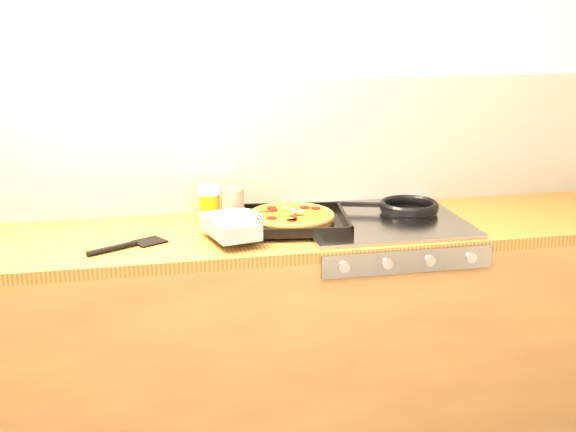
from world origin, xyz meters
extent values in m
plane|color=beige|center=(0.00, 1.40, 1.25)|extent=(3.20, 0.00, 3.20)
cube|color=white|center=(0.00, 1.39, 1.15)|extent=(3.20, 0.02, 0.50)
cube|color=olive|center=(0.00, 1.10, 0.43)|extent=(3.20, 0.60, 0.86)
cube|color=olive|center=(0.00, 1.10, 0.88)|extent=(3.20, 0.60, 0.04)
cube|color=gray|center=(0.45, 0.80, 0.85)|extent=(0.60, 0.03, 0.08)
cylinder|color=#A5A5AA|center=(0.23, 0.78, 0.85)|extent=(0.04, 0.02, 0.04)
cylinder|color=#A5A5AA|center=(0.38, 0.78, 0.85)|extent=(0.04, 0.02, 0.04)
cylinder|color=#A5A5AA|center=(0.53, 0.78, 0.85)|extent=(0.04, 0.02, 0.04)
cylinder|color=#A5A5AA|center=(0.67, 0.78, 0.85)|extent=(0.04, 0.02, 0.04)
cube|color=gray|center=(0.45, 1.10, 0.91)|extent=(0.60, 0.56, 0.02)
cube|color=black|center=(0.11, 1.09, 0.92)|extent=(0.44, 0.40, 0.01)
cube|color=black|center=(0.14, 1.26, 0.94)|extent=(0.40, 0.06, 0.02)
cube|color=black|center=(0.09, 0.93, 0.94)|extent=(0.40, 0.06, 0.02)
cube|color=black|center=(0.31, 1.07, 0.94)|extent=(0.06, 0.35, 0.02)
cube|color=black|center=(-0.08, 1.12, 0.94)|extent=(0.06, 0.35, 0.02)
cylinder|color=#A56B30|center=(0.11, 1.09, 0.94)|extent=(0.34, 0.34, 0.02)
torus|color=#A56B30|center=(0.11, 1.09, 0.95)|extent=(0.35, 0.35, 0.02)
cylinder|color=orange|center=(0.11, 1.09, 0.95)|extent=(0.30, 0.30, 0.01)
cylinder|color=maroon|center=(0.14, 1.08, 0.96)|extent=(0.04, 0.04, 0.01)
cylinder|color=maroon|center=(0.06, 1.18, 0.96)|extent=(0.04, 0.04, 0.01)
cylinder|color=maroon|center=(0.10, 1.01, 0.96)|extent=(0.04, 0.04, 0.01)
cylinder|color=maroon|center=(0.02, 1.12, 0.96)|extent=(0.04, 0.04, 0.01)
cylinder|color=maroon|center=(0.18, 1.16, 0.96)|extent=(0.04, 0.04, 0.01)
cylinder|color=maroon|center=(0.13, 1.14, 0.96)|extent=(0.04, 0.04, 0.01)
cylinder|color=maroon|center=(0.03, 1.05, 0.96)|extent=(0.04, 0.04, 0.01)
cylinder|color=maroon|center=(0.22, 1.14, 0.96)|extent=(0.04, 0.04, 0.01)
cylinder|color=maroon|center=(0.10, 1.01, 0.96)|extent=(0.04, 0.04, 0.01)
cylinder|color=maroon|center=(0.11, 1.04, 0.96)|extent=(0.04, 0.04, 0.01)
cylinder|color=maroon|center=(0.06, 1.14, 0.96)|extent=(0.04, 0.04, 0.01)
ellipsoid|color=gold|center=(0.04, 1.09, 0.96)|extent=(0.03, 0.02, 0.01)
ellipsoid|color=gold|center=(0.01, 1.10, 0.96)|extent=(0.03, 0.02, 0.01)
ellipsoid|color=gold|center=(0.11, 1.14, 0.96)|extent=(0.03, 0.02, 0.01)
ellipsoid|color=gold|center=(0.11, 1.18, 0.96)|extent=(0.03, 0.02, 0.01)
ellipsoid|color=gold|center=(0.09, 1.02, 0.96)|extent=(0.03, 0.02, 0.01)
ellipsoid|color=gold|center=(0.15, 1.07, 0.96)|extent=(0.03, 0.02, 0.01)
ellipsoid|color=gold|center=(0.14, 1.09, 0.96)|extent=(0.03, 0.02, 0.01)
ellipsoid|color=gold|center=(0.04, 1.08, 0.96)|extent=(0.03, 0.02, 0.01)
ellipsoid|color=gold|center=(0.13, 1.16, 0.96)|extent=(0.03, 0.02, 0.01)
ellipsoid|color=silver|center=(0.11, 1.17, 0.96)|extent=(0.03, 0.03, 0.01)
ellipsoid|color=silver|center=(0.13, 1.13, 0.96)|extent=(0.03, 0.03, 0.01)
ellipsoid|color=silver|center=(0.15, 1.11, 0.96)|extent=(0.03, 0.03, 0.01)
cube|color=black|center=(-0.12, 0.98, 0.96)|extent=(0.19, 0.27, 0.06)
ellipsoid|color=black|center=(-0.07, 1.08, 0.96)|extent=(0.16, 0.16, 0.06)
cylinder|color=black|center=(-0.04, 1.00, 0.96)|extent=(0.10, 0.11, 0.05)
cylinder|color=black|center=(0.58, 1.15, 0.92)|extent=(0.26, 0.26, 0.01)
torus|color=black|center=(0.58, 1.15, 0.94)|extent=(0.28, 0.28, 0.02)
cube|color=black|center=(0.41, 1.20, 0.94)|extent=(0.16, 0.07, 0.01)
cylinder|color=maroon|center=(-0.07, 1.24, 0.96)|extent=(0.11, 0.11, 0.11)
cylinder|color=#B2B2B7|center=(-0.07, 1.24, 1.02)|extent=(0.11, 0.11, 0.01)
cylinder|color=#B2B2B7|center=(-0.07, 1.24, 0.90)|extent=(0.11, 0.11, 0.01)
cylinder|color=orange|center=(-0.16, 1.26, 0.95)|extent=(0.08, 0.08, 0.10)
cylinder|color=silver|center=(-0.16, 1.26, 1.02)|extent=(0.08, 0.08, 0.03)
cylinder|color=#A46745|center=(-0.03, 1.29, 0.91)|extent=(0.26, 0.03, 0.02)
ellipsoid|color=#A46745|center=(0.11, 1.28, 0.91)|extent=(0.06, 0.05, 0.02)
cube|color=black|center=(-0.39, 1.03, 0.90)|extent=(0.13, 0.12, 0.01)
cylinder|color=black|center=(-0.52, 0.96, 0.91)|extent=(0.17, 0.11, 0.02)
camera|label=1|loc=(-0.48, -1.61, 1.72)|focal=50.00mm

